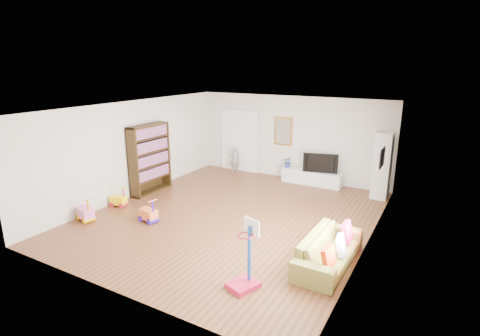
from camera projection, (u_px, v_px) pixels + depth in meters
The scene contains 25 objects.
floor at pixel (232, 216), 9.37m from camera, with size 6.50×7.50×0.00m, color brown.
ceiling at pixel (231, 108), 8.64m from camera, with size 6.50×7.50×0.00m, color white.
wall_back at pixel (291, 138), 12.15m from camera, with size 6.50×0.00×2.70m, color silver.
wall_front at pixel (110, 218), 5.87m from camera, with size 6.50×0.00×2.70m, color white.
wall_left at pixel (133, 149), 10.55m from camera, with size 0.00×7.50×2.70m, color silver.
wall_right at pixel (372, 185), 7.47m from camera, with size 0.00×7.50×2.70m, color white.
navy_accent at pixel (385, 147), 8.51m from camera, with size 0.01×3.20×1.70m, color black.
olive_wainscot at pixel (379, 203), 8.88m from camera, with size 0.01×3.20×1.00m, color brown.
doorway at pixel (239, 141), 13.10m from camera, with size 1.45×0.06×2.10m, color white.
painting_back at pixel (283, 131), 12.18m from camera, with size 0.62×0.06×0.92m, color gold.
artwork_right at pixel (382, 158), 8.79m from camera, with size 0.04×0.56×0.46m, color #7F3F8C.
media_console at pixel (312, 177), 11.79m from camera, with size 1.89×0.47×0.44m, color silver.
tall_cabinet at pixel (382, 166), 10.35m from camera, with size 0.44×0.44×1.89m, color silver.
bookshelf at pixel (150, 159), 10.86m from camera, with size 0.36×1.38×2.02m, color #31200D.
sofa at pixel (329, 250), 7.05m from camera, with size 2.02×0.79×0.59m, color olive.
basketball_hoop at pixel (243, 255), 6.22m from camera, with size 0.42×0.51×1.22m, color #AF1437.
ride_on_yellow at pixel (118, 197), 9.94m from camera, with size 0.40×0.25×0.53m, color #FFEB00.
ride_on_orange at pixel (148, 210), 8.96m from camera, with size 0.44×0.27×0.59m, color orange.
ride_on_pink at pixel (85, 209), 9.01m from camera, with size 0.46×0.28×0.61m, color #DE5FB1.
child at pixel (235, 159), 13.04m from camera, with size 0.33×0.22×0.90m, color gray.
tv at pixel (321, 162), 11.52m from camera, with size 1.05×0.14×0.61m, color black.
vase_plant at pixel (288, 162), 12.06m from camera, with size 0.32×0.28×0.36m, color navy.
pillow_left at pixel (329, 257), 6.43m from camera, with size 0.09×0.35×0.35m, color red.
pillow_center at pixel (341, 245), 6.87m from camera, with size 0.09×0.35×0.35m, color white.
pillow_right at pixel (347, 232), 7.42m from camera, with size 0.10×0.38×0.38m, color #C21245.
Camera 1 is at (4.46, -7.47, 3.69)m, focal length 28.00 mm.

